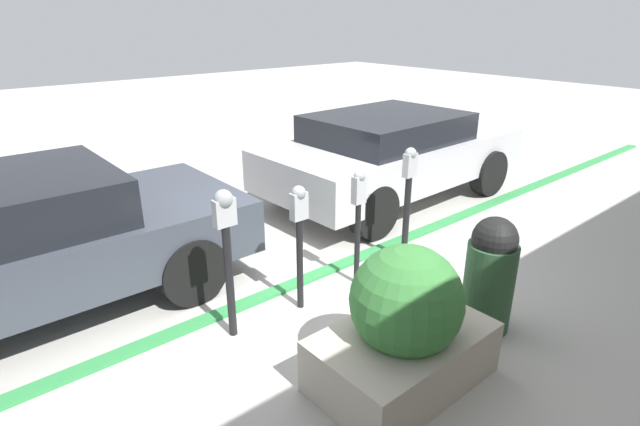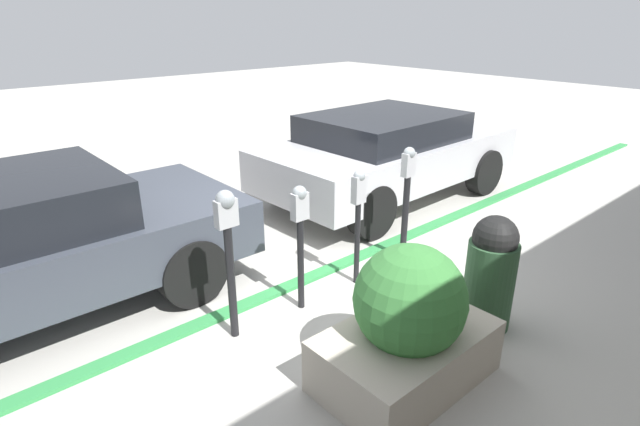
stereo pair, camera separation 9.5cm
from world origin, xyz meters
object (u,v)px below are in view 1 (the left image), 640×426
(trash_bin, at_px, (490,274))
(planter_box, at_px, (404,327))
(parking_meter_fourth, at_px, (408,191))
(parking_meter_nearest, at_px, (226,238))
(parking_meter_second, at_px, (299,226))
(parking_meter_middle, at_px, (358,208))
(parked_car_middle, at_px, (392,153))
(parked_car_front, at_px, (6,245))

(trash_bin, bearing_deg, planter_box, -179.97)
(planter_box, bearing_deg, parking_meter_fourth, 40.39)
(parking_meter_nearest, xyz_separation_m, trash_bin, (1.93, -1.45, -0.42))
(parking_meter_second, height_order, parking_meter_middle, parking_meter_second)
(parking_meter_fourth, height_order, parked_car_middle, parking_meter_fourth)
(parking_meter_nearest, bearing_deg, parked_car_middle, 22.24)
(parking_meter_middle, bearing_deg, parking_meter_fourth, 0.98)
(parking_meter_fourth, xyz_separation_m, parked_car_middle, (1.52, 1.63, -0.14))
(parked_car_middle, bearing_deg, parking_meter_nearest, -159.13)
(parked_car_middle, xyz_separation_m, trash_bin, (-1.99, -3.05, -0.20))
(parking_meter_fourth, relative_size, trash_bin, 1.25)
(planter_box, bearing_deg, trash_bin, 0.03)
(parking_meter_nearest, bearing_deg, trash_bin, -36.97)
(planter_box, distance_m, trash_bin, 1.20)
(parking_meter_nearest, height_order, parking_meter_middle, parking_meter_nearest)
(parked_car_middle, bearing_deg, trash_bin, -124.45)
(parking_meter_fourth, relative_size, planter_box, 0.98)
(parked_car_front, bearing_deg, parking_meter_middle, -29.16)
(parking_meter_nearest, relative_size, parking_meter_second, 1.10)
(parking_meter_second, distance_m, planter_box, 1.47)
(parked_car_front, xyz_separation_m, parked_car_middle, (5.36, -0.06, 0.00))
(parked_car_front, distance_m, trash_bin, 4.59)
(parking_meter_second, relative_size, parked_car_middle, 0.30)
(parking_meter_middle, bearing_deg, parking_meter_nearest, 178.34)
(planter_box, height_order, parked_car_front, parked_car_front)
(parking_meter_middle, distance_m, parked_car_front, 3.47)
(parking_meter_second, relative_size, planter_box, 0.91)
(trash_bin, bearing_deg, parking_meter_middle, 104.21)
(parking_meter_second, xyz_separation_m, planter_box, (-0.06, -1.42, -0.39))
(parking_meter_nearest, distance_m, parking_meter_second, 0.79)
(parking_meter_nearest, bearing_deg, parking_meter_middle, -1.66)
(parking_meter_middle, bearing_deg, trash_bin, -75.79)
(parking_meter_second, xyz_separation_m, parking_meter_fourth, (1.61, 0.00, 0.00))
(parking_meter_second, height_order, parked_car_front, parked_car_front)
(parking_meter_second, bearing_deg, parking_meter_nearest, 177.45)
(parked_car_middle, bearing_deg, parked_car_front, 177.96)
(parking_meter_nearest, height_order, parked_car_front, parking_meter_nearest)
(parking_meter_middle, height_order, parking_meter_fourth, parking_meter_fourth)
(parking_meter_middle, relative_size, parking_meter_fourth, 0.93)
(planter_box, distance_m, parked_car_front, 3.80)
(parking_meter_middle, relative_size, parked_car_front, 0.29)
(planter_box, xyz_separation_m, trash_bin, (1.20, 0.00, 0.06))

